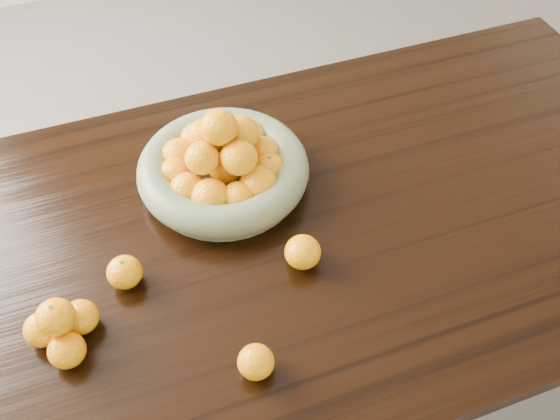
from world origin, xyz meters
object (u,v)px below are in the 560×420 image
object	(u,v)px
orange_pyramid	(61,328)
loose_orange_0	(125,272)
dining_table	(287,250)
fruit_bowl	(223,166)

from	to	relation	value
orange_pyramid	loose_orange_0	xyz separation A→B (m)	(0.13, 0.09, -0.01)
dining_table	fruit_bowl	xyz separation A→B (m)	(-0.09, 0.17, 0.14)
loose_orange_0	orange_pyramid	bearing A→B (deg)	-144.41
fruit_bowl	loose_orange_0	world-z (taller)	fruit_bowl
loose_orange_0	fruit_bowl	bearing A→B (deg)	36.81
orange_pyramid	dining_table	bearing A→B (deg)	14.14
dining_table	fruit_bowl	size ratio (longest dim) A/B	5.22
dining_table	loose_orange_0	size ratio (longest dim) A/B	28.52
dining_table	loose_orange_0	xyz separation A→B (m)	(-0.35, -0.03, 0.12)
fruit_bowl	loose_orange_0	size ratio (longest dim) A/B	5.46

